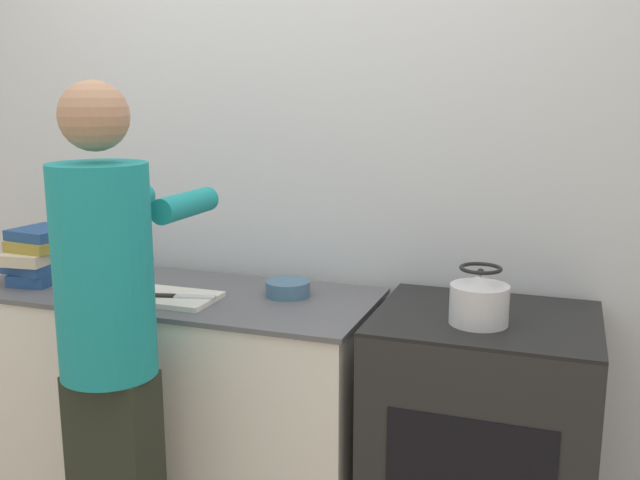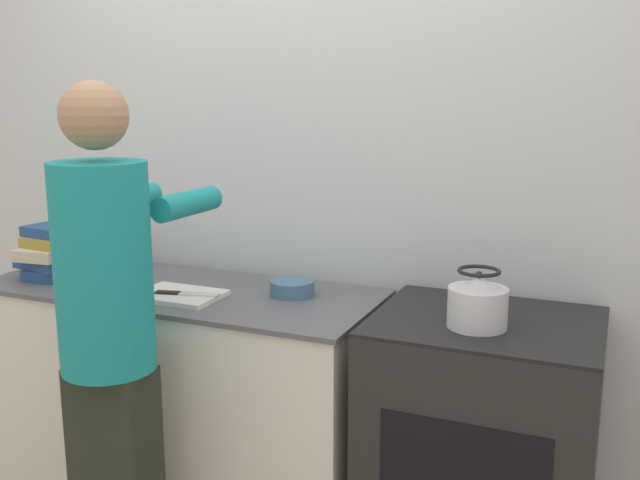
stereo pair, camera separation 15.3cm
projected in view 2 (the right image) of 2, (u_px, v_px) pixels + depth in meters
The scene contains 10 objects.
wall_back at pixel (308, 171), 2.77m from camera, with size 8.00×0.05×2.60m.
counter at pixel (182, 398), 2.76m from camera, with size 1.53×0.60×0.88m.
oven at pixel (480, 452), 2.32m from camera, with size 0.70×0.59×0.90m.
person at pixel (110, 325), 2.19m from camera, with size 0.33×0.57×1.64m.
cutting_board at pixel (179, 295), 2.54m from camera, with size 0.30×0.22×0.02m.
knife at pixel (185, 294), 2.51m from camera, with size 0.23×0.09×0.01m.
kettle at pixel (478, 303), 2.14m from camera, with size 0.18×0.18×0.18m.
bowl_prep at pixel (292, 288), 2.57m from camera, with size 0.16×0.16×0.05m.
canister_jar at pixel (76, 245), 3.05m from camera, with size 0.15×0.15×0.15m.
book_stack at pixel (56, 251), 2.82m from camera, with size 0.24×0.30×0.21m.
Camera 2 is at (1.14, -1.87, 1.60)m, focal length 40.00 mm.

